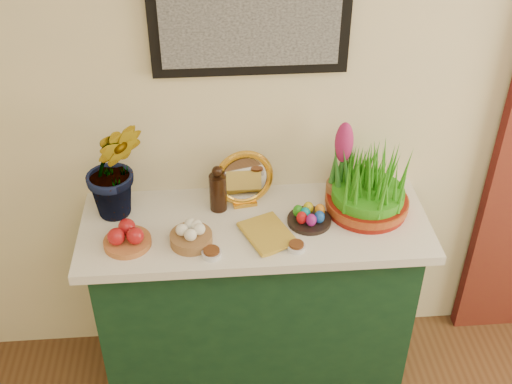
# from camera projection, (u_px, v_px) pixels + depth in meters

# --- Properties ---
(sideboard) EXTENTS (1.30, 0.45, 0.85)m
(sideboard) POSITION_uv_depth(u_px,v_px,m) (255.00, 303.00, 2.85)
(sideboard) COLOR #15391E
(sideboard) RESTS_ON ground
(tablecloth) EXTENTS (1.40, 0.55, 0.04)m
(tablecloth) POSITION_uv_depth(u_px,v_px,m) (255.00, 225.00, 2.59)
(tablecloth) COLOR silver
(tablecloth) RESTS_ON sideboard
(hyacinth_green) EXTENTS (0.30, 0.26, 0.57)m
(hyacinth_green) POSITION_uv_depth(u_px,v_px,m) (112.00, 153.00, 2.46)
(hyacinth_green) COLOR #2B7021
(hyacinth_green) RESTS_ON tablecloth
(apple_bowl) EXTENTS (0.20, 0.20, 0.09)m
(apple_bowl) POSITION_uv_depth(u_px,v_px,m) (127.00, 237.00, 2.44)
(apple_bowl) COLOR #B06332
(apple_bowl) RESTS_ON tablecloth
(garlic_basket) EXTENTS (0.20, 0.20, 0.09)m
(garlic_basket) POSITION_uv_depth(u_px,v_px,m) (191.00, 235.00, 2.45)
(garlic_basket) COLOR olive
(garlic_basket) RESTS_ON tablecloth
(vinegar_cruet) EXTENTS (0.07, 0.07, 0.21)m
(vinegar_cruet) POSITION_uv_depth(u_px,v_px,m) (218.00, 190.00, 2.60)
(vinegar_cruet) COLOR black
(vinegar_cruet) RESTS_ON tablecloth
(mirror) EXTENTS (0.25, 0.09, 0.25)m
(mirror) POSITION_uv_depth(u_px,v_px,m) (244.00, 179.00, 2.61)
(mirror) COLOR gold
(mirror) RESTS_ON tablecloth
(book) EXTENTS (0.22, 0.26, 0.03)m
(book) POSITION_uv_depth(u_px,v_px,m) (249.00, 240.00, 2.46)
(book) COLOR gold
(book) RESTS_ON tablecloth
(spice_dish_left) EXTENTS (0.08, 0.08, 0.03)m
(spice_dish_left) POSITION_uv_depth(u_px,v_px,m) (212.00, 253.00, 2.40)
(spice_dish_left) COLOR silver
(spice_dish_left) RESTS_ON tablecloth
(spice_dish_right) EXTENTS (0.07, 0.07, 0.03)m
(spice_dish_right) POSITION_uv_depth(u_px,v_px,m) (296.00, 246.00, 2.43)
(spice_dish_right) COLOR silver
(spice_dish_right) RESTS_ON tablecloth
(egg_plate) EXTENTS (0.22, 0.22, 0.07)m
(egg_plate) POSITION_uv_depth(u_px,v_px,m) (309.00, 217.00, 2.56)
(egg_plate) COLOR black
(egg_plate) RESTS_ON tablecloth
(hyacinth_pink) EXTENTS (0.12, 0.12, 0.38)m
(hyacinth_pink) POSITION_uv_depth(u_px,v_px,m) (342.00, 168.00, 2.59)
(hyacinth_pink) COLOR brown
(hyacinth_pink) RESTS_ON tablecloth
(wheatgrass_sabzeh) EXTENTS (0.34, 0.34, 0.28)m
(wheatgrass_sabzeh) POSITION_uv_depth(u_px,v_px,m) (369.00, 186.00, 2.57)
(wheatgrass_sabzeh) COLOR maroon
(wheatgrass_sabzeh) RESTS_ON tablecloth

